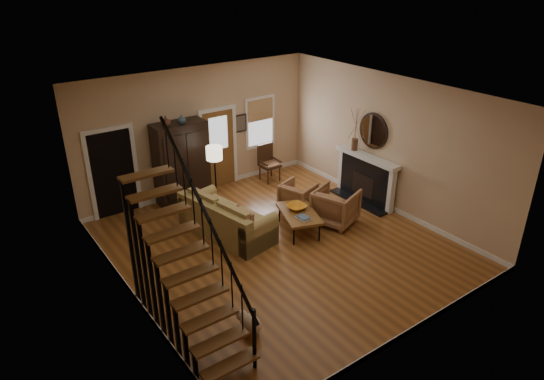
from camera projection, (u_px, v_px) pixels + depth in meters
room at (219, 161)px, 10.96m from camera, size 7.00×7.33×3.30m
staircase at (184, 248)px, 7.43m from camera, size 0.94×2.80×3.20m
fireplace at (367, 174)px, 12.23m from camera, size 0.33×1.95×2.30m
armoire at (181, 163)px, 12.03m from camera, size 1.30×0.60×2.10m
vase_a at (166, 121)px, 11.27m from camera, size 0.24×0.24×0.25m
vase_b at (181, 119)px, 11.49m from camera, size 0.20×0.20×0.21m
sofa at (227, 217)px, 10.80m from camera, size 1.40×2.41×0.84m
coffee_table at (299, 222)px, 10.99m from camera, size 1.12×1.43×0.48m
bowl at (297, 207)px, 11.01m from camera, size 0.43×0.43×0.11m
books at (303, 218)px, 10.60m from camera, size 0.23×0.31×0.06m
armchair_left at (336, 206)px, 11.28m from camera, size 1.19×1.17×0.85m
armchair_right at (298, 196)px, 11.93m from camera, size 0.98×0.96×0.70m
floor_lamp at (216, 180)px, 11.65m from camera, size 0.48×0.48×1.68m
side_chair at (270, 163)px, 13.46m from camera, size 0.54×0.54×1.02m
dog at (251, 324)px, 7.97m from camera, size 0.35×0.52×0.35m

